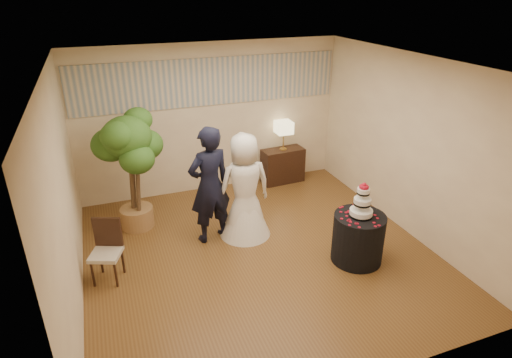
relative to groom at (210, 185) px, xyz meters
name	(u,v)px	position (x,y,z in m)	size (l,w,h in m)	color
floor	(259,253)	(0.55, -0.67, -0.93)	(5.00, 5.00, 0.00)	brown
ceiling	(260,65)	(0.55, -0.67, 1.87)	(5.00, 5.00, 0.00)	white
wall_back	(212,119)	(0.55, 1.83, 0.47)	(5.00, 0.06, 2.80)	beige
wall_front	(362,273)	(0.55, -3.17, 0.47)	(5.00, 0.06, 2.80)	beige
wall_left	(63,198)	(-1.95, -0.67, 0.47)	(0.06, 5.00, 2.80)	beige
wall_right	(409,146)	(3.05, -0.67, 0.47)	(0.06, 5.00, 2.80)	beige
mural_border	(210,82)	(0.55, 1.81, 1.17)	(4.90, 0.02, 0.85)	#AEACA2
groom	(210,185)	(0.00, 0.00, 0.00)	(0.68, 0.45, 1.87)	black
bride	(245,186)	(0.54, -0.06, -0.08)	(0.83, 0.82, 1.71)	white
cake_table	(358,238)	(1.83, -1.31, -0.57)	(0.74, 0.74, 0.73)	black
wedding_cake	(362,200)	(1.83, -1.31, 0.06)	(0.33, 0.33, 0.52)	white
console	(283,165)	(1.93, 1.58, -0.58)	(0.84, 0.37, 0.70)	black
table_lamp	(283,136)	(1.93, 1.58, 0.06)	(0.31, 0.31, 0.58)	beige
ficus_tree	(131,171)	(-1.06, 0.79, 0.07)	(0.96, 0.96, 2.01)	#33601E
side_chair	(106,253)	(-1.60, -0.52, -0.50)	(0.40, 0.42, 0.87)	black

